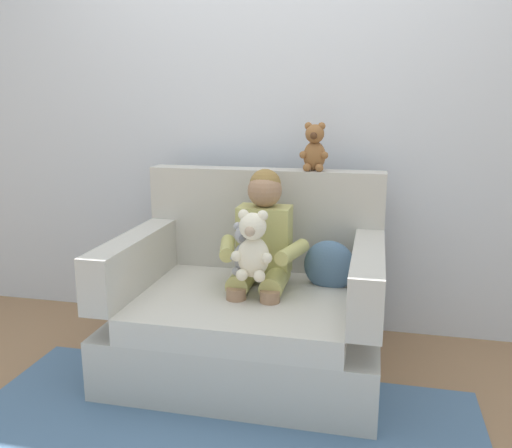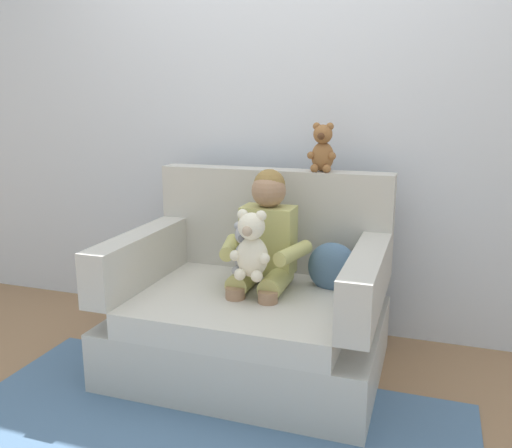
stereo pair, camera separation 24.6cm
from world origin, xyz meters
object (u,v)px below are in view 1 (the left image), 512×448
at_px(armchair, 250,308).
at_px(plush_cream, 253,247).
at_px(plush_grey, 245,250).
at_px(throw_pillow, 329,266).
at_px(seated_child, 262,246).
at_px(plush_brown_on_backrest, 314,148).

distance_m(armchair, plush_cream, 0.40).
height_order(plush_grey, throw_pillow, plush_grey).
xyz_separation_m(armchair, seated_child, (0.05, 0.03, 0.32)).
bearing_deg(plush_grey, seated_child, 74.95).
relative_size(seated_child, throw_pillow, 3.17).
distance_m(armchair, throw_pillow, 0.45).
xyz_separation_m(armchair, plush_cream, (0.05, -0.16, 0.37)).
relative_size(armchair, plush_cream, 3.96).
height_order(plush_brown_on_backrest, throw_pillow, plush_brown_on_backrest).
relative_size(seated_child, plush_cream, 2.57).
xyz_separation_m(seated_child, plush_cream, (-0.00, -0.19, 0.05)).
bearing_deg(plush_brown_on_backrest, throw_pillow, -57.21).
distance_m(armchair, plush_grey, 0.35).
bearing_deg(plush_cream, armchair, 104.93).
bearing_deg(throw_pillow, plush_grey, -148.17).
bearing_deg(plush_cream, plush_brown_on_backrest, 64.75).
height_order(seated_child, plush_cream, seated_child).
height_order(seated_child, plush_grey, seated_child).
height_order(armchair, plush_brown_on_backrest, plush_brown_on_backrest).
relative_size(plush_cream, throw_pillow, 1.23).
distance_m(seated_child, plush_grey, 0.15).
height_order(seated_child, throw_pillow, seated_child).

